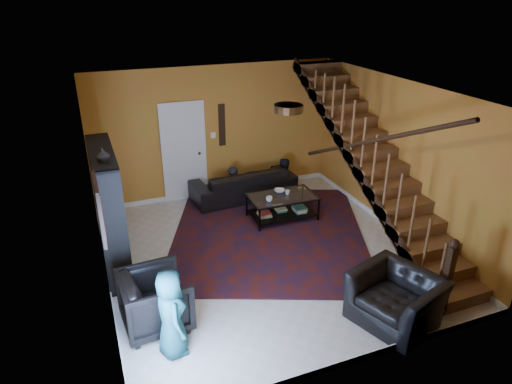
# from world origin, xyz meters

# --- Properties ---
(floor) EXTENTS (5.50, 5.50, 0.00)m
(floor) POSITION_xyz_m (0.00, 0.00, 0.00)
(floor) COLOR beige
(floor) RESTS_ON ground
(room) EXTENTS (5.50, 5.50, 5.50)m
(room) POSITION_xyz_m (-1.33, 1.33, 0.05)
(room) COLOR #C2692B
(room) RESTS_ON ground
(staircase) EXTENTS (0.95, 5.02, 3.18)m
(staircase) POSITION_xyz_m (2.12, -0.00, 1.40)
(staircase) COLOR brown
(staircase) RESTS_ON floor
(bookshelf) EXTENTS (0.35, 1.80, 2.00)m
(bookshelf) POSITION_xyz_m (-2.40, 0.60, 0.96)
(bookshelf) COLOR black
(bookshelf) RESTS_ON floor
(door) EXTENTS (0.82, 0.05, 2.05)m
(door) POSITION_xyz_m (-0.70, 2.73, 1.02)
(door) COLOR silver
(door) RESTS_ON floor
(framed_picture) EXTENTS (0.04, 0.74, 0.74)m
(framed_picture) POSITION_xyz_m (-2.57, -0.90, 1.75)
(framed_picture) COLOR maroon
(framed_picture) RESTS_ON room
(wall_hanging) EXTENTS (0.14, 0.03, 0.90)m
(wall_hanging) POSITION_xyz_m (0.15, 2.73, 1.55)
(wall_hanging) COLOR black
(wall_hanging) RESTS_ON room
(ceiling_fixture) EXTENTS (0.40, 0.40, 0.10)m
(ceiling_fixture) POSITION_xyz_m (0.00, -0.80, 2.74)
(ceiling_fixture) COLOR #3F2814
(ceiling_fixture) RESTS_ON room
(rug) EXTENTS (4.73, 5.00, 0.02)m
(rug) POSITION_xyz_m (0.34, 0.62, 0.01)
(rug) COLOR #41120B
(rug) RESTS_ON floor
(sofa) EXTENTS (2.29, 1.02, 0.65)m
(sofa) POSITION_xyz_m (0.47, 2.30, 0.33)
(sofa) COLOR black
(sofa) RESTS_ON floor
(armchair_left) EXTENTS (0.94, 0.91, 0.80)m
(armchair_left) POSITION_xyz_m (-2.05, -1.15, 0.40)
(armchair_left) COLOR black
(armchair_left) RESTS_ON floor
(armchair_right) EXTENTS (1.26, 1.35, 0.71)m
(armchair_right) POSITION_xyz_m (1.01, -2.25, 0.36)
(armchair_right) COLOR black
(armchair_right) RESTS_ON floor
(person_adult_a) EXTENTS (0.44, 0.30, 1.19)m
(person_adult_a) POSITION_xyz_m (0.22, 2.35, 0.14)
(person_adult_a) COLOR black
(person_adult_a) RESTS_ON sofa
(person_adult_b) EXTENTS (0.62, 0.50, 1.20)m
(person_adult_b) POSITION_xyz_m (1.43, 2.35, 0.15)
(person_adult_b) COLOR black
(person_adult_b) RESTS_ON sofa
(person_child) EXTENTS (0.41, 0.60, 1.19)m
(person_child) POSITION_xyz_m (-1.95, -1.73, 0.60)
(person_child) COLOR #1A5266
(person_child) RESTS_ON armchair_left
(coffee_table) EXTENTS (1.32, 0.78, 0.50)m
(coffee_table) POSITION_xyz_m (0.83, 1.07, 0.29)
(coffee_table) COLOR black
(coffee_table) RESTS_ON floor
(cup_a) EXTENTS (0.12, 0.12, 0.10)m
(cup_a) POSITION_xyz_m (0.49, 0.94, 0.55)
(cup_a) COLOR #999999
(cup_a) RESTS_ON coffee_table
(cup_b) EXTENTS (0.10, 0.10, 0.09)m
(cup_b) POSITION_xyz_m (0.95, 1.10, 0.54)
(cup_b) COLOR #999999
(cup_b) RESTS_ON coffee_table
(bowl) EXTENTS (0.28, 0.28, 0.05)m
(bowl) POSITION_xyz_m (0.85, 1.26, 0.52)
(bowl) COLOR #999999
(bowl) RESTS_ON coffee_table
(vase) EXTENTS (0.18, 0.18, 0.19)m
(vase) POSITION_xyz_m (-2.41, 0.10, 2.10)
(vase) COLOR #999999
(vase) RESTS_ON bookshelf
(popcorn_bucket) EXTENTS (0.19, 0.19, 0.16)m
(popcorn_bucket) POSITION_xyz_m (-2.10, -1.37, 0.10)
(popcorn_bucket) COLOR red
(popcorn_bucket) RESTS_ON rug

